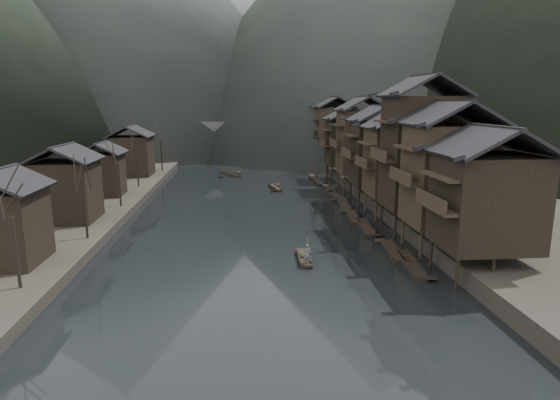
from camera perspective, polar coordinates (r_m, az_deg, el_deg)
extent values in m
plane|color=black|center=(43.98, -2.58, -6.33)|extent=(300.00, 300.00, 0.00)
cube|color=#2D2823|center=(90.45, 19.09, 3.13)|extent=(40.00, 200.00, 1.80)
cube|color=#2D2823|center=(89.29, -26.79, 2.19)|extent=(40.00, 200.00, 1.20)
cylinder|color=black|center=(37.23, 20.76, -8.47)|extent=(0.30, 0.30, 2.90)
cylinder|color=black|center=(41.35, 17.92, -6.23)|extent=(0.30, 0.30, 2.90)
cylinder|color=black|center=(38.47, 24.50, -8.12)|extent=(0.30, 0.30, 2.90)
cylinder|color=black|center=(42.47, 21.37, -6.00)|extent=(0.30, 0.30, 2.90)
cube|color=black|center=(39.38, 23.88, -0.19)|extent=(7.00, 6.00, 7.22)
cube|color=#30241A|center=(37.70, 18.49, -0.84)|extent=(1.20, 5.70, 0.25)
cylinder|color=#30241A|center=(43.29, 16.81, -5.35)|extent=(0.30, 0.30, 2.90)
cylinder|color=#30241A|center=(47.59, 14.71, -3.66)|extent=(0.30, 0.30, 2.90)
cylinder|color=#30241A|center=(44.36, 20.13, -5.15)|extent=(0.30, 0.30, 2.90)
cylinder|color=#30241A|center=(48.57, 17.78, -3.53)|extent=(0.30, 0.30, 2.90)
cube|color=#30241A|center=(45.37, 19.80, 2.83)|extent=(7.00, 6.00, 9.10)
cube|color=#30241A|center=(43.93, 15.01, 2.25)|extent=(1.20, 5.70, 0.25)
cylinder|color=black|center=(49.59, 13.87, -2.99)|extent=(0.30, 0.30, 2.90)
cylinder|color=black|center=(54.01, 12.27, -1.69)|extent=(0.30, 0.30, 2.90)
cylinder|color=black|center=(50.53, 16.83, -2.88)|extent=(0.30, 0.30, 2.90)
cylinder|color=black|center=(54.88, 15.01, -1.61)|extent=(0.30, 0.30, 2.90)
cube|color=black|center=(51.59, 16.71, 5.51)|extent=(7.00, 6.00, 11.67)
cube|color=#30241A|center=(50.34, 12.41, 4.91)|extent=(1.20, 5.70, 0.25)
cylinder|color=#30241A|center=(56.06, 11.62, -1.16)|extent=(0.30, 0.30, 2.90)
cylinder|color=#30241A|center=(60.56, 10.35, -0.13)|extent=(0.30, 0.30, 2.90)
cylinder|color=#30241A|center=(56.89, 14.28, -1.09)|extent=(0.30, 0.30, 2.90)
cylinder|color=#30241A|center=(61.34, 12.83, -0.08)|extent=(0.30, 0.30, 2.90)
cube|color=#30241A|center=(58.33, 14.11, 4.53)|extent=(7.00, 6.00, 8.00)
cube|color=#30241A|center=(57.21, 10.28, 4.15)|extent=(1.20, 5.70, 0.25)
cylinder|color=black|center=(63.59, 9.61, 0.47)|extent=(0.30, 0.30, 2.90)
cylinder|color=black|center=(68.16, 8.62, 1.28)|extent=(0.30, 0.30, 2.90)
cylinder|color=black|center=(64.33, 11.98, 0.51)|extent=(0.30, 0.30, 2.90)
cylinder|color=black|center=(68.85, 10.84, 1.30)|extent=(0.30, 0.30, 2.90)
cube|color=black|center=(65.87, 11.89, 5.67)|extent=(7.00, 6.00, 8.50)
cube|color=#30241A|center=(64.88, 8.47, 5.32)|extent=(1.20, 5.70, 0.25)
cylinder|color=#30241A|center=(72.19, 7.85, 1.90)|extent=(0.30, 0.30, 2.90)
cylinder|color=#30241A|center=(76.81, 7.07, 2.52)|extent=(0.30, 0.30, 2.90)
cylinder|color=#30241A|center=(72.84, 9.96, 1.92)|extent=(0.30, 0.30, 2.90)
cylinder|color=#30241A|center=(77.42, 9.07, 2.54)|extent=(0.30, 0.30, 2.90)
cube|color=#30241A|center=(74.43, 9.93, 6.92)|extent=(7.00, 6.00, 9.72)
cube|color=#30241A|center=(73.57, 6.88, 6.57)|extent=(1.20, 5.70, 0.25)
cylinder|color=black|center=(81.84, 6.33, 3.12)|extent=(0.30, 0.30, 2.90)
cylinder|color=black|center=(86.50, 5.72, 3.62)|extent=(0.30, 0.30, 2.90)
cylinder|color=black|center=(82.41, 8.21, 3.14)|extent=(0.30, 0.30, 2.90)
cylinder|color=black|center=(87.04, 7.51, 3.63)|extent=(0.30, 0.30, 2.90)
cube|color=black|center=(84.18, 8.19, 6.95)|extent=(7.00, 6.00, 7.98)
cube|color=#30241A|center=(83.41, 5.48, 6.70)|extent=(1.20, 5.70, 0.25)
cylinder|color=#30241A|center=(93.52, 4.92, 4.26)|extent=(0.30, 0.30, 2.90)
cylinder|color=#30241A|center=(98.21, 4.45, 4.64)|extent=(0.30, 0.30, 2.90)
cylinder|color=#30241A|center=(94.02, 6.58, 4.27)|extent=(0.30, 0.30, 2.90)
cylinder|color=#30241A|center=(98.69, 6.03, 4.64)|extent=(0.30, 0.30, 2.90)
cube|color=#30241A|center=(95.81, 6.59, 8.16)|extent=(7.00, 6.00, 9.86)
cube|color=#30241A|center=(95.14, 4.20, 7.88)|extent=(1.20, 5.70, 0.25)
cube|color=black|center=(43.30, -30.66, -2.55)|extent=(5.50, 5.50, 6.00)
cube|color=black|center=(55.88, -24.58, 1.25)|extent=(6.00, 6.00, 6.50)
cube|color=black|center=(69.09, -20.73, 3.13)|extent=(5.00, 5.00, 5.80)
cube|color=black|center=(86.34, -17.56, 5.31)|extent=(6.50, 6.50, 6.80)
cylinder|color=black|center=(37.21, -29.28, -5.28)|extent=(0.24, 0.24, 5.10)
cylinder|color=black|center=(48.18, -23.41, -1.36)|extent=(0.24, 0.24, 4.62)
cylinder|color=black|center=(61.37, -19.35, 1.99)|extent=(0.24, 0.24, 5.34)
cylinder|color=black|center=(74.79, -16.74, 3.60)|extent=(0.24, 0.24, 4.72)
cylinder|color=black|center=(90.88, -14.65, 5.36)|extent=(0.24, 0.24, 5.46)
cube|color=black|center=(41.85, 15.55, -7.53)|extent=(1.85, 7.25, 0.30)
cube|color=black|center=(41.79, 15.56, -7.29)|extent=(1.89, 7.11, 0.10)
cube|color=black|center=(44.74, 13.61, -5.95)|extent=(1.02, 0.97, 0.36)
cube|color=black|center=(38.95, 17.81, -8.93)|extent=(1.02, 0.97, 0.36)
cube|color=black|center=(44.98, 13.50, -6.04)|extent=(1.74, 6.28, 0.30)
cube|color=black|center=(44.93, 13.51, -5.82)|extent=(1.78, 6.16, 0.10)
cube|color=black|center=(47.54, 12.04, -4.81)|extent=(1.01, 0.86, 0.33)
cube|color=black|center=(42.40, 15.15, -7.05)|extent=(1.01, 0.86, 0.33)
cube|color=black|center=(52.56, 10.30, -3.28)|extent=(1.67, 7.06, 0.30)
cube|color=black|center=(52.51, 10.30, -3.09)|extent=(1.72, 6.93, 0.10)
cube|color=black|center=(55.59, 9.14, -2.25)|extent=(1.00, 0.93, 0.35)
cube|color=black|center=(49.50, 11.61, -4.12)|extent=(1.00, 0.93, 0.35)
cube|color=black|center=(56.82, 8.83, -2.07)|extent=(1.90, 6.63, 0.30)
cube|color=black|center=(56.78, 8.84, -1.89)|extent=(1.93, 6.51, 0.10)
cube|color=black|center=(59.65, 7.78, -1.22)|extent=(1.03, 0.91, 0.34)
cube|color=black|center=(53.96, 10.01, -2.71)|extent=(1.03, 0.91, 0.34)
cube|color=black|center=(63.06, 7.80, -0.63)|extent=(1.79, 6.96, 0.30)
cube|color=black|center=(63.03, 7.81, -0.47)|extent=(1.83, 6.83, 0.10)
cube|color=black|center=(66.10, 6.91, 0.10)|extent=(1.02, 0.94, 0.35)
cube|color=black|center=(59.99, 8.79, -1.18)|extent=(1.02, 0.94, 0.35)
cube|color=black|center=(69.51, 6.63, 0.57)|extent=(2.00, 7.05, 0.30)
cube|color=black|center=(69.47, 6.63, 0.72)|extent=(2.04, 6.92, 0.10)
cube|color=black|center=(72.75, 6.46, 1.20)|extent=(1.04, 0.97, 0.35)
cube|color=black|center=(66.21, 6.82, 0.12)|extent=(1.04, 0.97, 0.35)
cube|color=black|center=(74.07, 5.97, 1.30)|extent=(1.23, 5.90, 0.30)
cube|color=black|center=(74.04, 5.97, 1.43)|extent=(1.28, 5.78, 0.10)
cube|color=black|center=(76.78, 5.63, 1.79)|extent=(0.95, 0.75, 0.32)
cube|color=black|center=(71.31, 6.34, 0.99)|extent=(0.95, 0.75, 0.32)
cube|color=black|center=(80.83, 4.65, 2.22)|extent=(1.15, 6.74, 0.30)
cube|color=black|center=(80.80, 4.65, 2.35)|extent=(1.20, 6.60, 0.10)
cube|color=black|center=(83.95, 4.27, 2.69)|extent=(0.94, 0.83, 0.34)
cube|color=black|center=(77.68, 5.05, 1.92)|extent=(0.94, 0.83, 0.34)
cube|color=black|center=(86.97, 3.95, 2.93)|extent=(1.86, 5.97, 0.30)
cube|color=black|center=(86.94, 3.95, 3.04)|extent=(1.90, 5.86, 0.10)
cube|color=black|center=(89.62, 3.45, 3.29)|extent=(1.02, 0.84, 0.32)
cube|color=black|center=(84.27, 4.49, 2.72)|extent=(1.02, 0.84, 0.32)
cube|color=black|center=(75.02, -0.59, 1.50)|extent=(2.05, 5.31, 0.30)
cube|color=black|center=(74.98, -0.59, 1.63)|extent=(2.07, 5.21, 0.10)
cube|color=black|center=(77.43, -0.34, 1.93)|extent=(0.96, 0.81, 0.31)
cube|color=black|center=(72.55, -0.85, 1.25)|extent=(0.96, 0.81, 0.31)
cube|color=black|center=(89.12, -6.07, 3.11)|extent=(4.23, 5.39, 0.30)
cube|color=black|center=(89.10, -6.07, 3.22)|extent=(4.21, 5.32, 0.10)
cube|color=black|center=(91.36, -5.02, 3.44)|extent=(1.12, 1.09, 0.32)
cube|color=black|center=(86.87, -7.19, 2.94)|extent=(1.12, 1.09, 0.32)
cube|color=#4C4C4F|center=(113.93, -4.09, 8.64)|extent=(40.00, 6.00, 1.60)
cube|color=#4C4C4F|center=(111.16, -4.08, 9.23)|extent=(40.00, 0.50, 1.00)
cube|color=#4C4C4F|center=(116.56, -4.12, 9.35)|extent=(40.00, 0.50, 1.00)
cube|color=#4C4C4F|center=(114.90, -11.10, 6.47)|extent=(3.20, 6.00, 6.40)
cube|color=#4C4C4F|center=(114.26, -6.33, 6.59)|extent=(3.20, 6.00, 6.40)
cube|color=#4C4C4F|center=(114.38, -1.79, 6.67)|extent=(3.20, 6.00, 6.40)
cube|color=#4C4C4F|center=(115.27, 2.96, 6.70)|extent=(3.20, 6.00, 6.40)
cone|color=gray|center=(255.11, -4.74, 21.30)|extent=(320.00, 320.00, 110.40)
cube|color=black|center=(41.76, 2.92, -7.13)|extent=(1.11, 4.35, 0.30)
cube|color=black|center=(41.70, 2.93, -6.90)|extent=(1.15, 4.27, 0.10)
cube|color=black|center=(43.65, 2.45, -6.07)|extent=(0.82, 0.58, 0.28)
cube|color=black|center=(39.79, 3.45, -7.91)|extent=(0.82, 0.58, 0.28)
ellipsoid|color=black|center=(41.77, 2.88, -6.27)|extent=(1.03, 1.35, 0.62)
imported|color=#5F5F61|center=(39.85, 3.35, -6.28)|extent=(0.75, 0.58, 1.82)
cylinder|color=#8C7A51|center=(39.18, 3.69, -2.87)|extent=(0.85, 2.20, 3.07)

